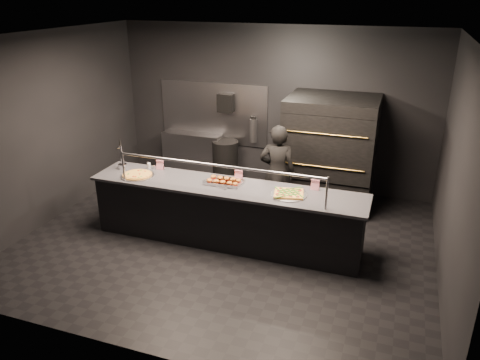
# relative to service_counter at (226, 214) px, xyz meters

# --- Properties ---
(room) EXTENTS (6.04, 6.00, 3.00)m
(room) POSITION_rel_service_counter_xyz_m (-0.02, 0.05, 1.03)
(room) COLOR black
(room) RESTS_ON ground
(service_counter) EXTENTS (4.10, 0.78, 1.37)m
(service_counter) POSITION_rel_service_counter_xyz_m (0.00, 0.00, 0.00)
(service_counter) COLOR black
(service_counter) RESTS_ON ground
(pizza_oven) EXTENTS (1.50, 1.23, 1.91)m
(pizza_oven) POSITION_rel_service_counter_xyz_m (1.20, 1.90, 0.50)
(pizza_oven) COLOR black
(pizza_oven) RESTS_ON ground
(prep_shelf) EXTENTS (1.20, 0.35, 0.90)m
(prep_shelf) POSITION_rel_service_counter_xyz_m (-1.60, 2.32, -0.01)
(prep_shelf) COLOR #99999E
(prep_shelf) RESTS_ON ground
(towel_dispenser) EXTENTS (0.30, 0.20, 0.35)m
(towel_dispenser) POSITION_rel_service_counter_xyz_m (-0.90, 2.39, 1.09)
(towel_dispenser) COLOR black
(towel_dispenser) RESTS_ON room
(fire_extinguisher) EXTENTS (0.14, 0.14, 0.51)m
(fire_extinguisher) POSITION_rel_service_counter_xyz_m (-0.35, 2.40, 0.60)
(fire_extinguisher) COLOR #B2B2B7
(fire_extinguisher) RESTS_ON room
(beer_tap) EXTENTS (0.13, 0.19, 0.52)m
(beer_tap) POSITION_rel_service_counter_xyz_m (-1.79, 0.11, 0.60)
(beer_tap) COLOR silver
(beer_tap) RESTS_ON service_counter
(round_pizza) EXTENTS (0.51, 0.51, 0.03)m
(round_pizza) POSITION_rel_service_counter_xyz_m (-1.41, -0.09, 0.47)
(round_pizza) COLOR silver
(round_pizza) RESTS_ON service_counter
(slider_tray_a) EXTENTS (0.55, 0.48, 0.07)m
(slider_tray_a) POSITION_rel_service_counter_xyz_m (-0.10, 0.08, 0.48)
(slider_tray_a) COLOR silver
(slider_tray_a) RESTS_ON service_counter
(slider_tray_b) EXTENTS (0.44, 0.34, 0.07)m
(slider_tray_b) POSITION_rel_service_counter_xyz_m (-0.00, 0.08, 0.48)
(slider_tray_b) COLOR silver
(slider_tray_b) RESTS_ON service_counter
(square_pizza) EXTENTS (0.51, 0.51, 0.05)m
(square_pizza) POSITION_rel_service_counter_xyz_m (0.94, -0.02, 0.47)
(square_pizza) COLOR silver
(square_pizza) RESTS_ON service_counter
(condiment_jar) EXTENTS (0.14, 0.06, 0.09)m
(condiment_jar) POSITION_rel_service_counter_xyz_m (-1.37, 0.25, 0.50)
(condiment_jar) COLOR silver
(condiment_jar) RESTS_ON service_counter
(tent_cards) EXTENTS (2.59, 0.04, 0.15)m
(tent_cards) POSITION_rel_service_counter_xyz_m (0.04, 0.28, 0.53)
(tent_cards) COLOR white
(tent_cards) RESTS_ON service_counter
(trash_bin) EXTENTS (0.50, 0.50, 0.84)m
(trash_bin) POSITION_rel_service_counter_xyz_m (-0.86, 2.22, -0.05)
(trash_bin) COLOR black
(trash_bin) RESTS_ON ground
(worker) EXTENTS (0.64, 0.47, 1.61)m
(worker) POSITION_rel_service_counter_xyz_m (0.50, 1.02, 0.34)
(worker) COLOR black
(worker) RESTS_ON ground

